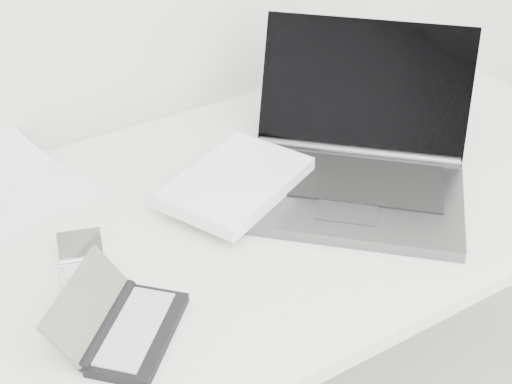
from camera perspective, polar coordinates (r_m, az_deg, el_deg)
desk at (r=1.40m, az=0.18°, el=-2.40°), size 1.60×0.80×0.73m
laptop_large at (r=1.40m, az=5.45°, el=1.95°), size 0.68×0.59×0.27m
netbook_open_white at (r=1.46m, az=-18.97°, el=0.23°), size 0.32×0.36×0.06m
pda_silver at (r=1.25m, az=-13.74°, el=-5.69°), size 0.10×0.11×0.06m
palmtop_charcoal at (r=1.12m, az=-10.48°, el=-10.47°), size 0.24×0.24×0.09m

